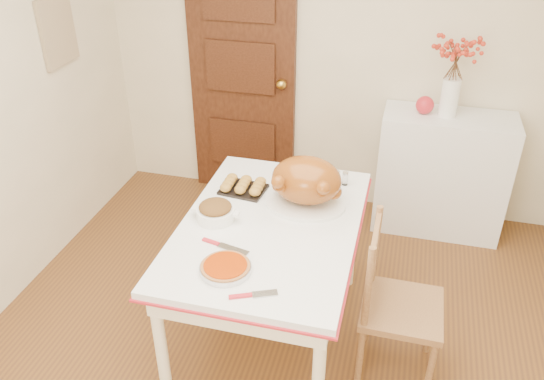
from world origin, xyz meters
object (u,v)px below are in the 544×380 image
(sideboard, at_px, (441,174))
(pumpkin_pie, at_px, (225,267))
(kitchen_table, at_px, (270,284))
(turkey_platter, at_px, (306,183))
(chair_oak, at_px, (402,305))

(sideboard, relative_size, pumpkin_pie, 3.82)
(sideboard, distance_m, pumpkin_pie, 2.19)
(kitchen_table, distance_m, turkey_platter, 0.62)
(sideboard, distance_m, chair_oak, 1.53)
(sideboard, bearing_deg, pumpkin_pie, -118.75)
(sideboard, relative_size, turkey_platter, 2.06)
(sideboard, xyz_separation_m, kitchen_table, (-0.94, -1.46, -0.05))
(turkey_platter, height_order, pumpkin_pie, turkey_platter)
(turkey_platter, bearing_deg, pumpkin_pie, -88.72)
(chair_oak, xyz_separation_m, turkey_platter, (-0.59, 0.29, 0.49))
(chair_oak, xyz_separation_m, pumpkin_pie, (-0.84, -0.37, 0.38))
(kitchen_table, bearing_deg, pumpkin_pie, -103.10)
(kitchen_table, distance_m, pumpkin_pie, 0.62)
(sideboard, height_order, chair_oak, chair_oak)
(kitchen_table, xyz_separation_m, chair_oak, (0.74, -0.06, 0.06))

